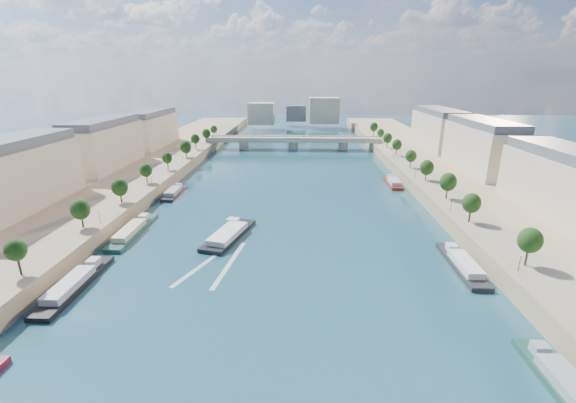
{
  "coord_description": "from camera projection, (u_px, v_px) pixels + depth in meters",
  "views": [
    {
      "loc": [
        5.17,
        -31.27,
        45.65
      ],
      "look_at": [
        0.83,
        92.26,
        5.0
      ],
      "focal_mm": 24.0,
      "sensor_mm": 36.0,
      "label": 1
    }
  ],
  "objects": [
    {
      "name": "quay_left",
      "position": [
        90.0,
        199.0,
        140.68
      ],
      "size": [
        44.0,
        520.0,
        5.0
      ],
      "primitive_type": "cube",
      "color": "#9E8460",
      "rests_on": "ground"
    },
    {
      "name": "tour_barge",
      "position": [
        229.0,
        235.0,
        113.56
      ],
      "size": [
        13.23,
        25.98,
        3.58
      ],
      "rotation": [
        0.0,
        0.0,
        -0.26
      ],
      "color": "black",
      "rests_on": "ground"
    },
    {
      "name": "pave_right",
      "position": [
        448.0,
        196.0,
        135.58
      ],
      "size": [
        14.0,
        520.0,
        0.1
      ],
      "primitive_type": "cube",
      "color": "gray",
      "rests_on": "quay_right"
    },
    {
      "name": "pave_left",
      "position": [
        130.0,
        193.0,
        139.38
      ],
      "size": [
        14.0,
        520.0,
        0.1
      ],
      "primitive_type": "cube",
      "color": "gray",
      "rests_on": "quay_left"
    },
    {
      "name": "trees_right",
      "position": [
        435.0,
        174.0,
        143.45
      ],
      "size": [
        4.8,
        268.8,
        8.26
      ],
      "color": "#382B1E",
      "rests_on": "ground"
    },
    {
      "name": "bridge",
      "position": [
        293.0,
        141.0,
        247.6
      ],
      "size": [
        112.0,
        12.0,
        8.15
      ],
      "color": "#C1B79E",
      "rests_on": "ground"
    },
    {
      "name": "buildings_left",
      "position": [
        67.0,
        155.0,
        148.15
      ],
      "size": [
        16.0,
        226.0,
        23.2
      ],
      "color": "#BDAB91",
      "rests_on": "ground"
    },
    {
      "name": "lamps_right",
      "position": [
        431.0,
        185.0,
        139.62
      ],
      "size": [
        0.36,
        200.36,
        4.28
      ],
      "color": "black",
      "rests_on": "ground"
    },
    {
      "name": "quay_right",
      "position": [
        490.0,
        204.0,
        135.88
      ],
      "size": [
        44.0,
        520.0,
        5.0
      ],
      "primitive_type": "cube",
      "color": "#9E8460",
      "rests_on": "ground"
    },
    {
      "name": "moored_barges_right",
      "position": [
        477.0,
        282.0,
        87.75
      ],
      "size": [
        5.0,
        162.14,
        3.6
      ],
      "color": "black",
      "rests_on": "ground"
    },
    {
      "name": "moored_barges_left",
      "position": [
        68.0,
        291.0,
        83.98
      ],
      "size": [
        5.0,
        162.8,
        3.6
      ],
      "color": "#1C243D",
      "rests_on": "ground"
    },
    {
      "name": "trees_left",
      "position": [
        135.0,
        177.0,
        139.52
      ],
      "size": [
        4.8,
        268.8,
        8.26
      ],
      "color": "#382B1E",
      "rests_on": "ground"
    },
    {
      "name": "wake",
      "position": [
        217.0,
        263.0,
        98.0
      ],
      "size": [
        14.08,
        25.93,
        0.04
      ],
      "color": "silver",
      "rests_on": "ground"
    },
    {
      "name": "lamps_left",
      "position": [
        129.0,
        194.0,
        128.88
      ],
      "size": [
        0.36,
        200.36,
        4.28
      ],
      "color": "black",
      "rests_on": "ground"
    },
    {
      "name": "buildings_right",
      "position": [
        517.0,
        158.0,
        142.48
      ],
      "size": [
        16.0,
        226.0,
        23.2
      ],
      "color": "#BDAB91",
      "rests_on": "ground"
    },
    {
      "name": "skyline",
      "position": [
        300.0,
        112.0,
        342.78
      ],
      "size": [
        79.0,
        42.0,
        22.0
      ],
      "color": "#BDAB91",
      "rests_on": "ground"
    },
    {
      "name": "ground",
      "position": [
        286.0,
        208.0,
        139.06
      ],
      "size": [
        700.0,
        700.0,
        0.0
      ],
      "primitive_type": "plane",
      "color": "#0E3B3E",
      "rests_on": "ground"
    }
  ]
}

